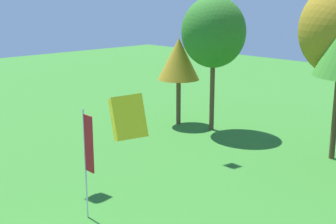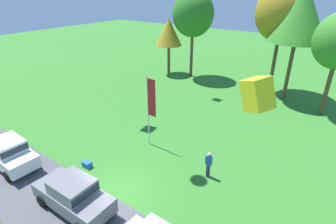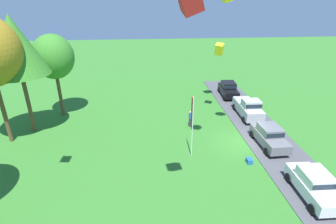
{
  "view_description": "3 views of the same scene",
  "coord_description": "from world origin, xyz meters",
  "px_view_note": "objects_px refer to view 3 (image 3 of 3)",
  "views": [
    {
      "loc": [
        15.5,
        -6.21,
        10.12
      ],
      "look_at": [
        2.73,
        5.96,
        5.72
      ],
      "focal_mm": 50.0,
      "sensor_mm": 36.0,
      "label": 1
    },
    {
      "loc": [
        8.92,
        -7.45,
        10.39
      ],
      "look_at": [
        -0.85,
        6.15,
        2.32
      ],
      "focal_mm": 28.0,
      "sensor_mm": 36.0,
      "label": 2
    },
    {
      "loc": [
        -19.81,
        8.54,
        12.34
      ],
      "look_at": [
        -0.48,
        6.78,
        3.53
      ],
      "focal_mm": 28.0,
      "sensor_mm": 36.0,
      "label": 3
    }
  ],
  "objects_px": {
    "car_sedan_near_entrance": "(269,135)",
    "kite_box_near_flag": "(219,49)",
    "tree_left_of_center": "(15,46)",
    "cooler_box": "(249,161)",
    "tree_right_of_center": "(53,57)",
    "car_sedan_mid_row": "(314,184)",
    "car_pickup_far_end": "(249,108)",
    "flag_banner": "(192,118)",
    "person_watching_sky": "(190,119)",
    "car_sedan_by_flagpole": "(228,89)"
  },
  "relations": [
    {
      "from": "cooler_box",
      "to": "kite_box_near_flag",
      "type": "distance_m",
      "value": 11.98
    },
    {
      "from": "car_sedan_mid_row",
      "to": "person_watching_sky",
      "type": "xyz_separation_m",
      "value": [
        10.67,
        6.36,
        -0.16
      ]
    },
    {
      "from": "car_sedan_mid_row",
      "to": "car_sedan_near_entrance",
      "type": "height_order",
      "value": "same"
    },
    {
      "from": "person_watching_sky",
      "to": "car_sedan_near_entrance",
      "type": "bearing_deg",
      "value": -124.24
    },
    {
      "from": "car_sedan_near_entrance",
      "to": "kite_box_near_flag",
      "type": "relative_size",
      "value": 4.14
    },
    {
      "from": "cooler_box",
      "to": "car_pickup_far_end",
      "type": "bearing_deg",
      "value": -19.78
    },
    {
      "from": "car_sedan_near_entrance",
      "to": "car_sedan_by_flagpole",
      "type": "bearing_deg",
      "value": -0.54
    },
    {
      "from": "tree_left_of_center",
      "to": "car_sedan_by_flagpole",
      "type": "bearing_deg",
      "value": -70.86
    },
    {
      "from": "car_sedan_near_entrance",
      "to": "person_watching_sky",
      "type": "distance_m",
      "value": 7.59
    },
    {
      "from": "car_pickup_far_end",
      "to": "tree_right_of_center",
      "type": "height_order",
      "value": "tree_right_of_center"
    },
    {
      "from": "car_sedan_by_flagpole",
      "to": "cooler_box",
      "type": "bearing_deg",
      "value": 169.48
    },
    {
      "from": "car_sedan_by_flagpole",
      "to": "tree_left_of_center",
      "type": "relative_size",
      "value": 0.41
    },
    {
      "from": "flag_banner",
      "to": "cooler_box",
      "type": "distance_m",
      "value": 5.68
    },
    {
      "from": "cooler_box",
      "to": "flag_banner",
      "type": "bearing_deg",
      "value": 69.17
    },
    {
      "from": "person_watching_sky",
      "to": "tree_left_of_center",
      "type": "bearing_deg",
      "value": 88.0
    },
    {
      "from": "car_sedan_by_flagpole",
      "to": "cooler_box",
      "type": "xyz_separation_m",
      "value": [
        -14.75,
        2.74,
        -0.84
      ]
    },
    {
      "from": "car_pickup_far_end",
      "to": "car_sedan_by_flagpole",
      "type": "distance_m",
      "value": 6.43
    },
    {
      "from": "person_watching_sky",
      "to": "cooler_box",
      "type": "distance_m",
      "value": 7.62
    },
    {
      "from": "car_sedan_near_entrance",
      "to": "person_watching_sky",
      "type": "xyz_separation_m",
      "value": [
        4.27,
        6.28,
        -0.16
      ]
    },
    {
      "from": "flag_banner",
      "to": "kite_box_near_flag",
      "type": "distance_m",
      "value": 9.81
    },
    {
      "from": "car_pickup_far_end",
      "to": "person_watching_sky",
      "type": "height_order",
      "value": "car_pickup_far_end"
    },
    {
      "from": "car_pickup_far_end",
      "to": "kite_box_near_flag",
      "type": "relative_size",
      "value": 4.7
    },
    {
      "from": "tree_right_of_center",
      "to": "cooler_box",
      "type": "height_order",
      "value": "tree_right_of_center"
    },
    {
      "from": "tree_right_of_center",
      "to": "flag_banner",
      "type": "height_order",
      "value": "tree_right_of_center"
    },
    {
      "from": "flag_banner",
      "to": "car_sedan_near_entrance",
      "type": "bearing_deg",
      "value": -84.4
    },
    {
      "from": "car_sedan_mid_row",
      "to": "tree_left_of_center",
      "type": "bearing_deg",
      "value": 62.74
    },
    {
      "from": "car_sedan_mid_row",
      "to": "car_sedan_by_flagpole",
      "type": "height_order",
      "value": "same"
    },
    {
      "from": "car_sedan_mid_row",
      "to": "tree_left_of_center",
      "type": "height_order",
      "value": "tree_left_of_center"
    },
    {
      "from": "tree_left_of_center",
      "to": "car_sedan_near_entrance",
      "type": "bearing_deg",
      "value": -102.52
    },
    {
      "from": "car_sedan_mid_row",
      "to": "kite_box_near_flag",
      "type": "height_order",
      "value": "kite_box_near_flag"
    },
    {
      "from": "tree_left_of_center",
      "to": "cooler_box",
      "type": "distance_m",
      "value": 21.89
    },
    {
      "from": "tree_left_of_center",
      "to": "cooler_box",
      "type": "xyz_separation_m",
      "value": [
        -7.19,
        -19.05,
        -8.05
      ]
    },
    {
      "from": "car_sedan_near_entrance",
      "to": "kite_box_near_flag",
      "type": "distance_m",
      "value": 10.03
    },
    {
      "from": "tree_right_of_center",
      "to": "kite_box_near_flag",
      "type": "bearing_deg",
      "value": -93.67
    },
    {
      "from": "person_watching_sky",
      "to": "tree_left_of_center",
      "type": "distance_m",
      "value": 17.08
    },
    {
      "from": "flag_banner",
      "to": "kite_box_near_flag",
      "type": "xyz_separation_m",
      "value": [
        8.06,
        -4.09,
        3.81
      ]
    },
    {
      "from": "person_watching_sky",
      "to": "tree_right_of_center",
      "type": "height_order",
      "value": "tree_right_of_center"
    },
    {
      "from": "cooler_box",
      "to": "tree_left_of_center",
      "type": "bearing_deg",
      "value": 69.33
    },
    {
      "from": "car_sedan_mid_row",
      "to": "flag_banner",
      "type": "relative_size",
      "value": 0.84
    },
    {
      "from": "tree_left_of_center",
      "to": "car_sedan_mid_row",
      "type": "bearing_deg",
      "value": -117.26
    },
    {
      "from": "car_sedan_by_flagpole",
      "to": "flag_banner",
      "type": "height_order",
      "value": "flag_banner"
    },
    {
      "from": "car_sedan_by_flagpole",
      "to": "flag_banner",
      "type": "distance_m",
      "value": 15.08
    },
    {
      "from": "cooler_box",
      "to": "kite_box_near_flag",
      "type": "xyz_separation_m",
      "value": [
        9.75,
        0.34,
        6.95
      ]
    },
    {
      "from": "person_watching_sky",
      "to": "cooler_box",
      "type": "xyz_separation_m",
      "value": [
        -6.65,
        -3.66,
        -0.68
      ]
    },
    {
      "from": "tree_left_of_center",
      "to": "tree_right_of_center",
      "type": "bearing_deg",
      "value": -26.25
    },
    {
      "from": "car_sedan_mid_row",
      "to": "car_sedan_by_flagpole",
      "type": "bearing_deg",
      "value": -0.1
    },
    {
      "from": "car_pickup_far_end",
      "to": "flag_banner",
      "type": "distance_m",
      "value": 10.21
    },
    {
      "from": "person_watching_sky",
      "to": "tree_left_of_center",
      "type": "relative_size",
      "value": 0.16
    },
    {
      "from": "car_sedan_mid_row",
      "to": "tree_right_of_center",
      "type": "bearing_deg",
      "value": 53.33
    },
    {
      "from": "car_sedan_near_entrance",
      "to": "cooler_box",
      "type": "relative_size",
      "value": 7.92
    }
  ]
}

